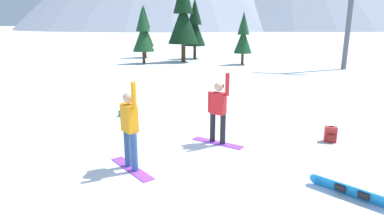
# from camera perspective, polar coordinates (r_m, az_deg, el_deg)

# --- Properties ---
(ground_plane) EXTENTS (800.00, 800.00, 0.00)m
(ground_plane) POSITION_cam_1_polar(r_m,az_deg,el_deg) (7.37, -0.88, -11.75)
(ground_plane) COLOR white
(snowboarder_foreground) EXTENTS (1.49, 1.06, 2.08)m
(snowboarder_foreground) POSITION_cam_1_polar(r_m,az_deg,el_deg) (7.45, -10.81, -3.49)
(snowboarder_foreground) COLOR #993FD8
(snowboarder_foreground) RESTS_ON ground_plane
(snowboarder_midground) EXTENTS (1.53, 0.61, 2.00)m
(snowboarder_midground) POSITION_cam_1_polar(r_m,az_deg,el_deg) (8.97, 4.57, -0.49)
(snowboarder_midground) COLOR #993FD8
(snowboarder_midground) RESTS_ON ground_plane
(loose_snowboard_far_spare) EXTENTS (1.62, 0.84, 0.27)m
(loose_snowboard_far_spare) POSITION_cam_1_polar(r_m,az_deg,el_deg) (7.15, 26.16, -12.98)
(loose_snowboard_far_spare) COLOR #1E8CD8
(loose_snowboard_far_spare) RESTS_ON ground_plane
(backpack_red) EXTENTS (0.34, 0.28, 0.47)m
(backpack_red) POSITION_cam_1_polar(r_m,az_deg,el_deg) (10.07, 23.01, -4.30)
(backpack_red) COLOR red
(backpack_red) RESTS_ON ground_plane
(backpack_teal) EXTENTS (0.34, 0.53, 0.27)m
(backpack_teal) POSITION_cam_1_polar(r_m,az_deg,el_deg) (12.20, -11.56, -0.73)
(backpack_teal) COLOR #1E7A7F
(backpack_teal) RESTS_ON ground_plane
(pine_tree_tall) EXTENTS (1.76, 1.76, 5.02)m
(pine_tree_tall) POSITION_cam_1_polar(r_m,az_deg,el_deg) (32.94, -8.31, 13.43)
(pine_tree_tall) COLOR #472D19
(pine_tree_tall) RESTS_ON ground_plane
(pine_tree_twin) EXTENTS (2.61, 2.61, 7.22)m
(pine_tree_twin) POSITION_cam_1_polar(r_m,az_deg,el_deg) (28.87, -1.55, 15.82)
(pine_tree_twin) COLOR #472D19
(pine_tree_twin) RESTS_ON ground_plane
(pine_tree_broad) EXTENTS (1.47, 1.47, 4.23)m
(pine_tree_broad) POSITION_cam_1_polar(r_m,az_deg,el_deg) (27.28, 8.93, 12.31)
(pine_tree_broad) COLOR #472D19
(pine_tree_broad) RESTS_ON ground_plane
(pine_tree_slender) EXTENTS (2.05, 2.05, 5.56)m
(pine_tree_slender) POSITION_cam_1_polar(r_m,az_deg,el_deg) (31.58, 0.50, 14.07)
(pine_tree_slender) COLOR #472D19
(pine_tree_slender) RESTS_ON ground_plane
(pine_tree_young) EXTENTS (1.78, 1.78, 4.64)m
(pine_tree_young) POSITION_cam_1_polar(r_m,az_deg,el_deg) (27.92, -8.55, 12.84)
(pine_tree_young) COLOR #472D19
(pine_tree_young) RESTS_ON ground_plane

